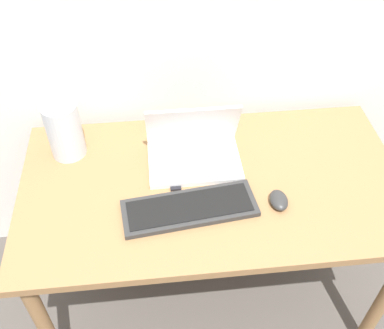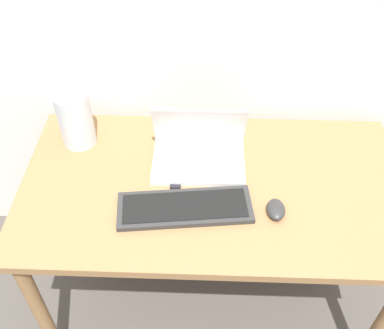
% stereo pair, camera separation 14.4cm
% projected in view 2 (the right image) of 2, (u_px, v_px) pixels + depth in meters
% --- Properties ---
extents(desk, '(1.31, 0.70, 0.72)m').
position_uv_depth(desk, '(213.00, 200.00, 1.58)').
color(desk, olive).
rests_on(desk, ground_plane).
extents(laptop, '(0.32, 0.22, 0.22)m').
position_uv_depth(laptop, '(199.00, 149.00, 1.57)').
color(laptop, white).
rests_on(laptop, desk).
extents(keyboard, '(0.44, 0.19, 0.02)m').
position_uv_depth(keyboard, '(185.00, 208.00, 1.43)').
color(keyboard, '#2D2D2D').
rests_on(keyboard, desk).
extents(mouse, '(0.06, 0.09, 0.03)m').
position_uv_depth(mouse, '(276.00, 209.00, 1.42)').
color(mouse, '#2D2D2D').
rests_on(mouse, desk).
extents(vase, '(0.12, 0.12, 0.30)m').
position_uv_depth(vase, '(73.00, 109.00, 1.57)').
color(vase, silver).
rests_on(vase, desk).
extents(mp3_player, '(0.04, 0.06, 0.01)m').
position_uv_depth(mp3_player, '(176.00, 182.00, 1.52)').
color(mp3_player, black).
rests_on(mp3_player, desk).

